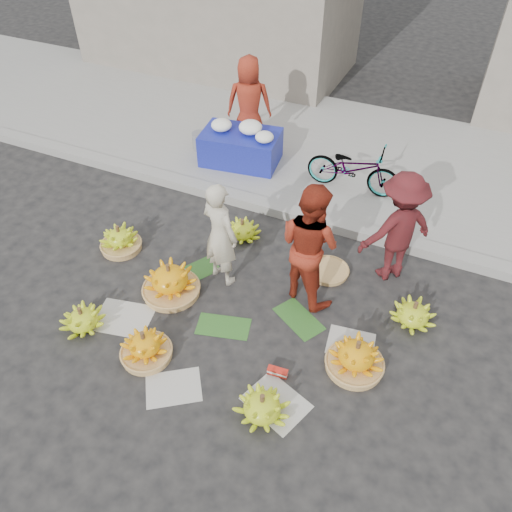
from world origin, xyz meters
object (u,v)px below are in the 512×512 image
at_px(flower_table, 241,145).
at_px(bicycle, 353,168).
at_px(vendor_cream, 220,234).
at_px(banana_bunch_4, 356,357).
at_px(banana_bunch_0, 170,281).

bearing_deg(flower_table, bicycle, -8.87).
relative_size(vendor_cream, flower_table, 1.07).
relative_size(banana_bunch_4, vendor_cream, 0.44).
distance_m(vendor_cream, bicycle, 2.77).
height_order(banana_bunch_0, flower_table, flower_table).
bearing_deg(vendor_cream, banana_bunch_4, -179.71).
bearing_deg(banana_bunch_4, bicycle, 107.47).
bearing_deg(banana_bunch_0, bicycle, 64.49).
height_order(vendor_cream, flower_table, vendor_cream).
xyz_separation_m(banana_bunch_0, vendor_cream, (0.47, 0.54, 0.53)).
relative_size(banana_bunch_0, vendor_cream, 0.49).
xyz_separation_m(flower_table, bicycle, (1.98, -0.03, 0.08)).
relative_size(banana_bunch_4, flower_table, 0.47).
distance_m(flower_table, bicycle, 1.99).
xyz_separation_m(banana_bunch_4, vendor_cream, (-2.04, 0.68, 0.56)).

